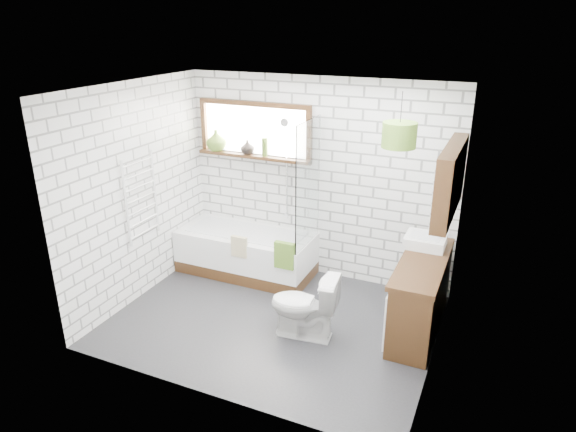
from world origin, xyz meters
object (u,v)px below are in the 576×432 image
at_px(basin, 425,241).
at_px(pendant, 399,135).
at_px(vanity, 421,295).
at_px(toilet, 304,306).
at_px(bathtub, 246,252).

relative_size(basin, pendant, 1.32).
bearing_deg(vanity, basin, 99.30).
distance_m(toilet, pendant, 1.96).
bearing_deg(vanity, toilet, -149.91).
distance_m(vanity, basin, 0.59).
relative_size(basin, toilet, 0.60).
distance_m(bathtub, toilet, 1.61).
height_order(vanity, toilet, vanity).
relative_size(vanity, pendant, 4.33).
bearing_deg(bathtub, pendant, -15.75).
bearing_deg(basin, bathtub, 178.74).
relative_size(toilet, pendant, 2.20).
bearing_deg(basin, toilet, -135.70).
distance_m(basin, pendant, 1.37).
distance_m(bathtub, vanity, 2.34).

